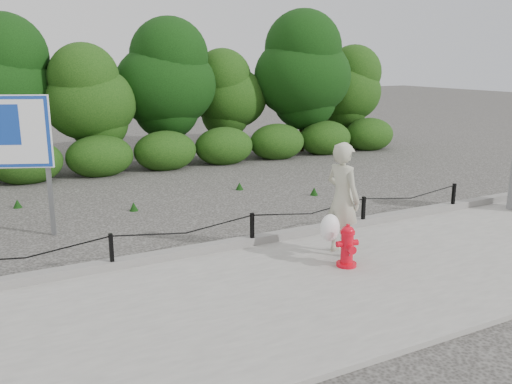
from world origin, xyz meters
name	(u,v)px	position (x,y,z in m)	size (l,w,h in m)	color
ground	(252,249)	(0.00, 0.00, 0.00)	(90.00, 90.00, 0.00)	#2D2B28
sidewalk	(314,288)	(0.00, -2.00, 0.04)	(14.00, 4.00, 0.08)	gray
curb	(251,241)	(0.00, 0.05, 0.15)	(14.00, 0.22, 0.14)	slate
chain_barrier	(252,225)	(0.00, 0.00, 0.46)	(10.06, 0.06, 0.60)	black
treeline	(127,83)	(0.22, 8.91, 2.59)	(20.39, 3.82, 4.91)	black
fire_hydrant	(347,246)	(0.89, -1.61, 0.42)	(0.38, 0.40, 0.70)	red
pedestrian	(342,201)	(1.14, -1.08, 1.02)	(0.81, 0.77, 1.93)	#ADAC94
advertising_sign	(5,138)	(-3.72, 2.77, 1.91)	(1.58, 0.74, 2.71)	slate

